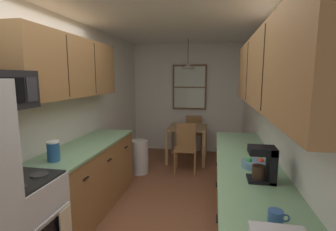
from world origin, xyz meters
TOP-DOWN VIEW (x-y plane):
  - ground_plane at (0.00, 1.00)m, footprint 12.00×12.00m
  - wall_left at (-1.35, 1.00)m, footprint 0.10×9.00m
  - wall_right at (1.35, 1.00)m, footprint 0.10×9.00m
  - wall_back at (0.00, 3.65)m, footprint 4.40×0.10m
  - ceiling_slab at (0.00, 1.00)m, footprint 4.40×9.00m
  - stove_range at (-0.99, -0.61)m, footprint 0.66×0.61m
  - counter_left at (-1.00, 0.63)m, footprint 0.64×1.88m
  - upper_cabinets_left at (-1.14, 0.58)m, footprint 0.33×1.96m
  - counter_right at (1.00, 0.12)m, footprint 0.64×3.17m
  - upper_cabinets_right at (1.14, 0.07)m, footprint 0.33×2.85m
  - dining_table at (0.08, 2.86)m, footprint 0.80×0.81m
  - dining_chair_near at (0.13, 2.24)m, footprint 0.42×0.42m
  - dining_chair_far at (0.17, 3.47)m, footprint 0.45×0.45m
  - pendant_light at (0.08, 2.86)m, footprint 0.29×0.29m
  - back_window at (0.05, 3.58)m, footprint 0.80×0.05m
  - trash_bin at (-0.70, 1.98)m, footprint 0.32×0.32m
  - storage_canister at (-1.00, -0.06)m, footprint 0.13×0.13m
  - dish_towel at (-0.64, -0.46)m, footprint 0.02×0.16m
  - coffee_maker at (1.07, -0.20)m, footprint 0.22×0.18m
  - mug_by_coffeemaker at (1.02, -0.86)m, footprint 0.13×0.09m
  - fruit_bowl at (1.05, 0.13)m, footprint 0.26×0.26m
  - table_serving_bowl at (0.05, 2.83)m, footprint 0.17×0.17m

SIDE VIEW (x-z plane):
  - ground_plane at x=0.00m, z-range 0.00..0.00m
  - trash_bin at x=-0.70m, z-range 0.00..0.62m
  - counter_right at x=1.00m, z-range 0.00..0.90m
  - counter_left at x=-1.00m, z-range 0.00..0.90m
  - stove_range at x=-0.99m, z-range -0.08..1.02m
  - dish_towel at x=-0.64m, z-range 0.38..0.62m
  - dining_chair_near at x=0.13m, z-range 0.05..0.95m
  - dining_chair_far at x=0.17m, z-range 0.05..0.95m
  - dining_table at x=0.08m, z-range 0.24..0.98m
  - table_serving_bowl at x=0.05m, z-range 0.74..0.80m
  - fruit_bowl at x=1.05m, z-range 0.89..0.98m
  - mug_by_coffeemaker at x=1.02m, z-range 0.90..0.99m
  - storage_canister at x=-1.00m, z-range 0.90..1.11m
  - coffee_maker at x=1.07m, z-range 0.91..1.20m
  - wall_left at x=-1.35m, z-range 0.00..2.55m
  - wall_right at x=1.35m, z-range 0.00..2.55m
  - wall_back at x=0.00m, z-range 0.00..2.55m
  - back_window at x=0.05m, z-range 1.02..2.07m
  - upper_cabinets_right at x=1.14m, z-range 1.50..2.17m
  - upper_cabinets_left at x=-1.14m, z-range 1.52..2.26m
  - pendant_light at x=0.08m, z-range 1.70..2.30m
  - ceiling_slab at x=0.00m, z-range 2.55..2.63m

